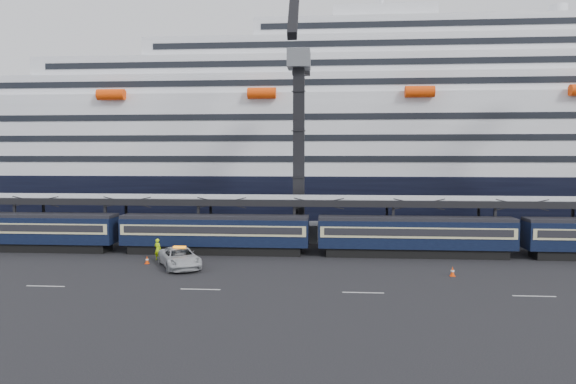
# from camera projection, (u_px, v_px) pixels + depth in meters

# --- Properties ---
(ground) EXTENTS (260.00, 260.00, 0.00)m
(ground) POSITION_uv_depth(u_px,v_px,m) (540.00, 283.00, 40.05)
(ground) COLOR black
(ground) RESTS_ON ground
(train) EXTENTS (133.05, 3.00, 4.05)m
(train) POSITION_uv_depth(u_px,v_px,m) (450.00, 235.00, 50.21)
(train) COLOR black
(train) RESTS_ON ground
(canopy) EXTENTS (130.00, 6.25, 5.53)m
(canopy) POSITION_uv_depth(u_px,v_px,m) (487.00, 201.00, 53.61)
(canopy) COLOR gray
(canopy) RESTS_ON ground
(cruise_ship) EXTENTS (214.09, 28.84, 34.00)m
(cruise_ship) POSITION_uv_depth(u_px,v_px,m) (422.00, 141.00, 85.01)
(cruise_ship) COLOR black
(cruise_ship) RESTS_ON ground
(crane_dark_near) EXTENTS (4.50, 17.75, 35.08)m
(crane_dark_near) POSITION_uv_depth(u_px,v_px,m) (299.00, 139.00, 59.26)
(crane_dark_near) COLOR #515459
(crane_dark_near) RESTS_ON ground
(pickup_truck) EXTENTS (5.55, 6.95, 1.76)m
(pickup_truck) POSITION_uv_depth(u_px,v_px,m) (180.00, 258.00, 45.57)
(pickup_truck) COLOR #AAAEB2
(pickup_truck) RESTS_ON ground
(worker) EXTENTS (0.89, 0.76, 2.07)m
(worker) POSITION_uv_depth(u_px,v_px,m) (158.00, 249.00, 48.77)
(worker) COLOR #B6EB0C
(worker) RESTS_ON ground
(traffic_cone_a) EXTENTS (0.37, 0.37, 0.75)m
(traffic_cone_a) POSITION_uv_depth(u_px,v_px,m) (147.00, 260.00, 47.16)
(traffic_cone_a) COLOR #FF4308
(traffic_cone_a) RESTS_ON ground
(traffic_cone_b) EXTENTS (0.36, 0.36, 0.73)m
(traffic_cone_b) POSITION_uv_depth(u_px,v_px,m) (171.00, 258.00, 47.88)
(traffic_cone_b) COLOR #FF4308
(traffic_cone_b) RESTS_ON ground
(traffic_cone_c) EXTENTS (0.41, 0.41, 0.83)m
(traffic_cone_c) POSITION_uv_depth(u_px,v_px,m) (452.00, 271.00, 42.27)
(traffic_cone_c) COLOR #FF4308
(traffic_cone_c) RESTS_ON ground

